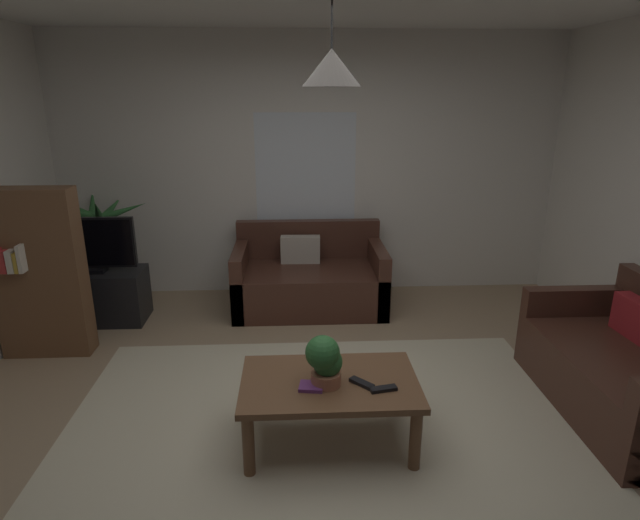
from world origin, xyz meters
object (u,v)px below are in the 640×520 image
(book_on_table_0, at_px, (311,386))
(remote_on_table_0, at_px, (383,389))
(coffee_table, at_px, (329,390))
(couch_right_side, at_px, (630,374))
(bookshelf_corner, at_px, (38,273))
(potted_palm_corner, at_px, (102,252))
(remote_on_table_1, at_px, (362,383))
(tv_stand, at_px, (97,296))
(pendant_lamp, at_px, (332,68))
(potted_plant_on_table, at_px, (325,360))
(tv, at_px, (89,244))
(couch_under_window, at_px, (309,281))

(book_on_table_0, xyz_separation_m, remote_on_table_0, (0.42, -0.05, -0.00))
(coffee_table, bearing_deg, couch_right_side, 6.71)
(remote_on_table_0, xyz_separation_m, bookshelf_corner, (-2.58, 1.42, 0.26))
(book_on_table_0, xyz_separation_m, potted_palm_corner, (-2.03, 2.44, 0.11))
(remote_on_table_1, distance_m, tv_stand, 3.03)
(coffee_table, bearing_deg, pendant_lamp, 63.43)
(tv_stand, bearing_deg, bookshelf_corner, -106.24)
(remote_on_table_1, relative_size, potted_plant_on_table, 0.51)
(couch_right_side, relative_size, book_on_table_0, 10.61)
(couch_right_side, height_order, bookshelf_corner, bookshelf_corner)
(book_on_table_0, height_order, pendant_lamp, pendant_lamp)
(pendant_lamp, bearing_deg, tv, 137.47)
(coffee_table, relative_size, tv, 1.28)
(remote_on_table_1, bearing_deg, couch_under_window, -128.47)
(remote_on_table_1, height_order, tv, tv)
(remote_on_table_1, xyz_separation_m, tv, (-2.27, 1.97, 0.32))
(remote_on_table_0, relative_size, potted_plant_on_table, 0.51)
(book_on_table_0, bearing_deg, bookshelf_corner, 147.41)
(couch_under_window, relative_size, remote_on_table_1, 9.34)
(tv_stand, xyz_separation_m, tv, (0.00, -0.02, 0.52))
(couch_right_side, xyz_separation_m, book_on_table_0, (-2.18, -0.33, 0.17))
(coffee_table, relative_size, remote_on_table_0, 6.72)
(tv_stand, height_order, pendant_lamp, pendant_lamp)
(couch_right_side, distance_m, coffee_table, 2.08)
(bookshelf_corner, xyz_separation_m, pendant_lamp, (2.27, -1.30, 1.51))
(potted_plant_on_table, distance_m, tv_stand, 2.87)
(pendant_lamp, bearing_deg, book_on_table_0, -144.07)
(remote_on_table_0, height_order, pendant_lamp, pendant_lamp)
(book_on_table_0, distance_m, remote_on_table_1, 0.30)
(potted_palm_corner, bearing_deg, remote_on_table_0, -45.40)
(couch_right_side, xyz_separation_m, remote_on_table_1, (-1.88, -0.30, 0.17))
(couch_right_side, distance_m, pendant_lamp, 2.85)
(coffee_table, height_order, tv, tv)
(potted_plant_on_table, xyz_separation_m, tv, (-2.05, 1.95, 0.17))
(coffee_table, bearing_deg, couch_under_window, 91.45)
(tv, bearing_deg, pendant_lamp, -42.53)
(couch_under_window, xyz_separation_m, tv, (-2.03, -0.27, 0.49))
(tv, bearing_deg, tv_stand, 90.00)
(book_on_table_0, bearing_deg, pendant_lamp, 35.93)
(book_on_table_0, xyz_separation_m, tv_stand, (-1.97, 2.01, -0.20))
(coffee_table, distance_m, potted_palm_corner, 3.19)
(book_on_table_0, bearing_deg, remote_on_table_0, -6.34)
(remote_on_table_1, relative_size, tv, 0.19)
(potted_plant_on_table, xyz_separation_m, pendant_lamp, (0.03, 0.04, 1.62))
(potted_plant_on_table, bearing_deg, tv, 136.44)
(coffee_table, distance_m, bookshelf_corner, 2.63)
(couch_under_window, distance_m, tv, 2.11)
(book_on_table_0, relative_size, remote_on_table_0, 0.87)
(coffee_table, xyz_separation_m, remote_on_table_1, (0.19, -0.06, 0.08))
(tv_stand, bearing_deg, pendant_lamp, -42.85)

